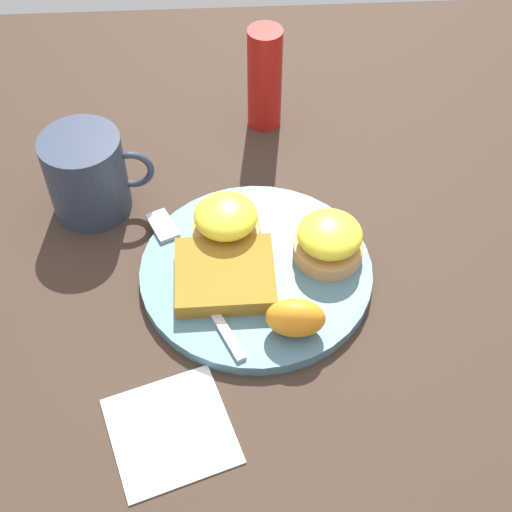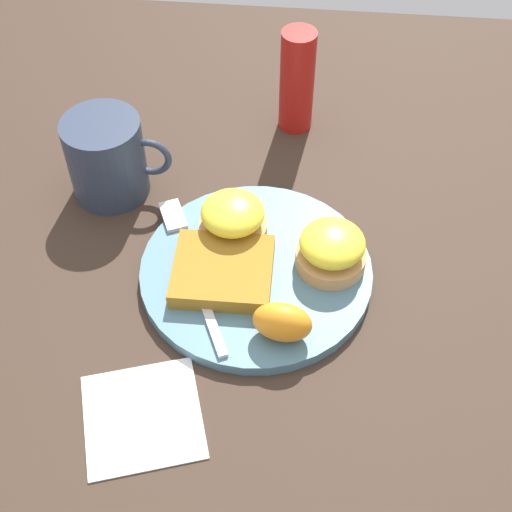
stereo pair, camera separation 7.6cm
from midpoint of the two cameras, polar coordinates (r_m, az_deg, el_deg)
The scene contains 10 objects.
ground_plane at distance 0.79m, azimuth -2.76°, elevation -1.76°, with size 1.10×1.10×0.00m, color #38281E.
plate at distance 0.78m, azimuth -2.78°, elevation -1.44°, with size 0.25×0.25×0.01m, color slate.
sandwich_benedict_left at distance 0.77m, azimuth 3.07°, elevation 1.11°, with size 0.08×0.08×0.05m.
sandwich_benedict_right at distance 0.79m, azimuth -5.17°, elevation 2.57°, with size 0.08×0.08×0.05m.
hashbrown_patty at distance 0.76m, azimuth -5.37°, elevation -1.69°, with size 0.11×0.09×0.02m, color #996A1F.
orange_wedge at distance 0.71m, azimuth 0.11°, elevation -5.18°, with size 0.06×0.04×0.04m, color orange.
fork at distance 0.78m, azimuth -8.19°, elevation -1.28°, with size 0.11×0.21×0.00m.
cup at distance 0.85m, azimuth -15.85°, elevation 6.15°, with size 0.12×0.09×0.10m.
napkin at distance 0.69m, azimuth -10.05°, elevation -13.78°, with size 0.11×0.11×0.00m, color white.
condiment_bottle at distance 0.93m, azimuth -1.71°, elevation 13.89°, with size 0.04×0.04×0.14m, color #B21914.
Camera 1 is at (-0.03, -0.49, 0.62)m, focal length 50.00 mm.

